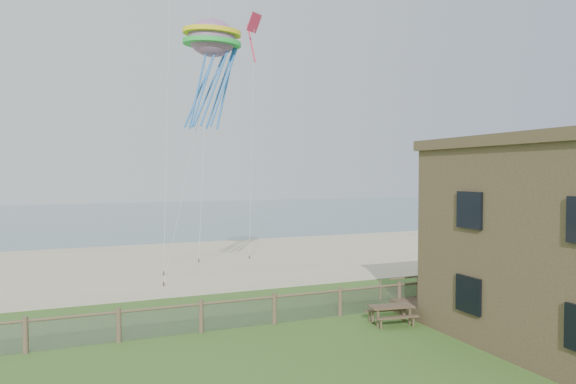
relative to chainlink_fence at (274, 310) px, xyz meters
name	(u,v)px	position (x,y,z in m)	size (l,w,h in m)	color
ground	(346,378)	(0.00, -6.00, -0.55)	(160.00, 160.00, 0.00)	#3D6322
sand_beach	(193,261)	(0.00, 16.00, -0.55)	(72.00, 20.00, 0.02)	tan
ocean	(131,215)	(0.00, 60.00, -0.55)	(160.00, 68.00, 0.02)	slate
chainlink_fence	(274,310)	(0.00, 0.00, 0.00)	(36.20, 0.20, 1.25)	brown
motel_deck	(533,294)	(13.00, -1.00, -0.30)	(15.00, 2.00, 0.50)	brown
picnic_table	(391,315)	(4.36, -1.81, -0.17)	(1.79, 1.35, 0.75)	brown
octopus_kite	(212,70)	(-1.07, 5.81, 10.68)	(2.92, 2.06, 6.01)	#FF3828
kite_red	(254,33)	(3.03, 11.52, 14.32)	(1.18, 0.70, 2.51)	#D7264A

